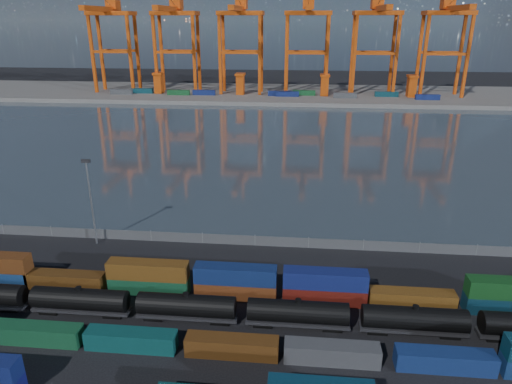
{
  "coord_description": "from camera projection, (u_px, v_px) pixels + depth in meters",
  "views": [
    {
      "loc": [
        7.6,
        -48.26,
        39.71
      ],
      "look_at": [
        0.0,
        30.0,
        10.0
      ],
      "focal_mm": 32.0,
      "sensor_mm": 36.0,
      "label": 1
    }
  ],
  "objects": [
    {
      "name": "ground",
      "position": [
        234.0,
        344.0,
        59.65
      ],
      "size": [
        700.0,
        700.0,
        0.0
      ],
      "primitive_type": "plane",
      "color": "black",
      "rests_on": "ground"
    },
    {
      "name": "harbor_water",
      "position": [
        277.0,
        143.0,
        157.41
      ],
      "size": [
        700.0,
        700.0,
        0.0
      ],
      "primitive_type": "plane",
      "color": "#2F3B44",
      "rests_on": "ground"
    },
    {
      "name": "far_quay",
      "position": [
        287.0,
        94.0,
        254.83
      ],
      "size": [
        700.0,
        70.0,
        2.0
      ],
      "primitive_type": "cube",
      "color": "#514F4C",
      "rests_on": "ground"
    },
    {
      "name": "container_row_south",
      "position": [
        13.0,
        381.0,
        50.86
      ],
      "size": [
        138.87,
        2.25,
        4.79
      ],
      "color": "#404245",
      "rests_on": "ground"
    },
    {
      "name": "container_row_mid",
      "position": [
        143.0,
        338.0,
        58.2
      ],
      "size": [
        140.85,
        2.39,
        5.09
      ],
      "color": "#484C4E",
      "rests_on": "ground"
    },
    {
      "name": "container_row_north",
      "position": [
        316.0,
        289.0,
        67.8
      ],
      "size": [
        141.68,
        2.52,
        5.36
      ],
      "color": "navy",
      "rests_on": "ground"
    },
    {
      "name": "tanker_string",
      "position": [
        133.0,
        303.0,
        64.41
      ],
      "size": [
        122.76,
        3.06,
        4.38
      ],
      "color": "black",
      "rests_on": "ground"
    },
    {
      "name": "waterfront_fence",
      "position": [
        255.0,
        241.0,
        85.37
      ],
      "size": [
        160.12,
        0.12,
        2.2
      ],
      "color": "#595B5E",
      "rests_on": "ground"
    },
    {
      "name": "yard_light_mast",
      "position": [
        91.0,
        198.0,
        83.29
      ],
      "size": [
        1.6,
        0.4,
        16.6
      ],
      "color": "slate",
      "rests_on": "ground"
    },
    {
      "name": "gantry_cranes",
      "position": [
        274.0,
        23.0,
        236.17
      ],
      "size": [
        198.95,
        45.99,
        62.28
      ],
      "color": "#C4460D",
      "rests_on": "ground"
    },
    {
      "name": "quay_containers",
      "position": [
        266.0,
        93.0,
        241.47
      ],
      "size": [
        172.58,
        10.99,
        2.6
      ],
      "color": "navy",
      "rests_on": "far_quay"
    },
    {
      "name": "straddle_carriers",
      "position": [
        282.0,
        84.0,
        243.33
      ],
      "size": [
        140.0,
        7.0,
        11.1
      ],
      "color": "#C4460D",
      "rests_on": "far_quay"
    }
  ]
}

